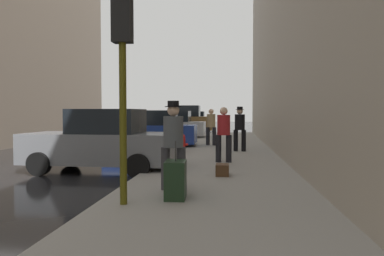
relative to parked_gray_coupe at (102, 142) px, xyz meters
name	(u,v)px	position (x,y,z in m)	size (l,w,h in m)	color
sidewalk	(218,178)	(3.35, -1.15, -0.77)	(4.00, 40.00, 0.15)	gray
parked_gray_coupe	(102,142)	(0.00, 0.00, 0.00)	(4.27, 2.18, 1.79)	slate
parked_blue_sedan	(152,130)	(0.00, 6.90, 0.00)	(4.22, 2.10, 1.79)	navy
parked_silver_sedan	(172,126)	(0.00, 13.05, 0.00)	(4.23, 2.12, 1.79)	#B7BABF
parked_bronze_suv	(185,121)	(0.00, 19.65, 0.18)	(4.61, 2.08, 2.25)	brown
parked_dark_green_sedan	(193,121)	(0.00, 26.36, 0.00)	(4.21, 2.08, 1.79)	#193828
fire_hydrant	(183,143)	(1.80, 4.04, -0.35)	(0.42, 0.22, 0.70)	red
traffic_light	(123,48)	(1.85, -4.23, 1.91)	(0.32, 0.32, 3.60)	#514C0F
pedestrian_with_beanie	(173,140)	(2.51, -2.95, 0.29)	(0.53, 0.50, 1.78)	#333338
pedestrian_with_fedora	(240,126)	(4.02, 4.65, 0.29)	(0.53, 0.48, 1.78)	black
pedestrian_in_tan_coat	(211,125)	(2.75, 7.26, 0.26)	(0.53, 0.50, 1.71)	black
pedestrian_in_red_jacket	(224,132)	(3.44, 1.27, 0.26)	(0.50, 0.40, 1.71)	black
rolling_suitcase	(176,180)	(2.67, -3.75, -0.36)	(0.38, 0.57, 1.04)	black
duffel_bag	(222,170)	(3.45, -1.21, -0.56)	(0.32, 0.44, 0.28)	#472D19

